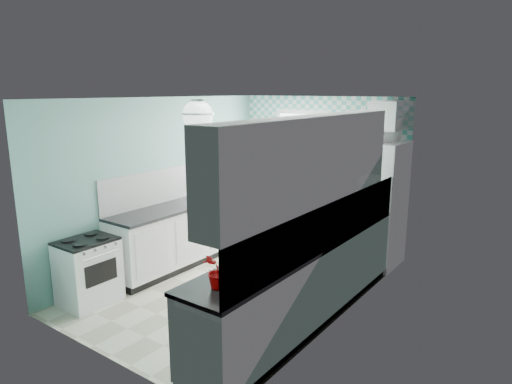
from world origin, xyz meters
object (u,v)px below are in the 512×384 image
Objects in this scene: fridge at (373,203)px; fruit_bowl at (246,271)px; sink at (344,223)px; potted_plant at (220,271)px; microwave at (378,130)px; ceiling_light at (198,115)px; stove at (88,270)px.

fridge is 3.29m from fruit_bowl.
sink is 2.43m from potted_plant.
potted_plant is 3.78m from microwave.
fridge is at bearing 97.09° from sink.
ceiling_light reaches higher than sink.
ceiling_light is 2.02m from potted_plant.
fridge is 4.11m from stove.
fridge is at bearing 66.90° from ceiling_light.
fruit_bowl is 0.83× the size of potted_plant.
sink is 2.06m from fruit_bowl.
fridge is at bearing 50.49° from microwave.
potted_plant is (2.40, -0.30, 0.67)m from stove.
fruit_bowl is (0.09, -3.29, 0.04)m from fridge.
sink is 2.04× the size of fruit_bowl.
stove is at bearing 172.86° from potted_plant.
stove is at bearing -125.54° from fridge.
fruit_bowl is at bearing -87.41° from sink.
potted_plant is at bearing -3.40° from stove.
fruit_bowl is at bearing 5.47° from stove.
ceiling_light is at bearing -128.69° from sink.
microwave is at bearing 97.08° from sink.
sink is (2.40, 2.13, 0.51)m from stove.
potted_plant is 0.52× the size of microwave.
ceiling_light is at bearing -114.17° from fridge.
sink is (1.20, 1.37, -1.39)m from ceiling_light.
stove is 1.32× the size of microwave.
fridge is 3.08× the size of microwave.
fruit_bowl is 0.43× the size of microwave.
fridge is 2.33× the size of stove.
microwave reaches higher than potted_plant.
fridge is (1.11, 2.60, -1.39)m from ceiling_light.
microwave reaches higher than fridge.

